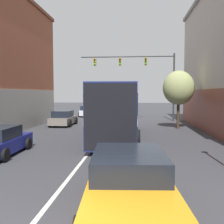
% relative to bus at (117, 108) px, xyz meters
% --- Properties ---
extents(lane_center_line, '(0.14, 40.44, 0.01)m').
position_rel_bus_xyz_m(lane_center_line, '(-1.07, 0.90, -1.91)').
color(lane_center_line, silver).
rests_on(lane_center_line, ground_plane).
extents(bus, '(2.84, 10.70, 3.41)m').
position_rel_bus_xyz_m(bus, '(0.00, 0.00, 0.00)').
color(bus, navy).
rests_on(bus, ground_plane).
extents(hatchback_foreground, '(2.41, 4.77, 1.43)m').
position_rel_bus_xyz_m(hatchback_foreground, '(1.03, -10.65, -1.23)').
color(hatchback_foreground, orange).
rests_on(hatchback_foreground, ground_plane).
extents(parked_car_left_near, '(2.40, 4.58, 1.36)m').
position_rel_bus_xyz_m(parked_car_left_near, '(-5.02, 16.23, -1.26)').
color(parked_car_left_near, silver).
rests_on(parked_car_left_near, ground_plane).
extents(parked_car_left_mid, '(1.96, 3.80, 1.35)m').
position_rel_bus_xyz_m(parked_car_left_mid, '(-5.31, 6.12, -1.27)').
color(parked_car_left_mid, slate).
rests_on(parked_car_left_mid, ground_plane).
extents(traffic_signal_gantry, '(9.90, 0.36, 7.07)m').
position_rel_bus_xyz_m(traffic_signal_gantry, '(1.90, 11.11, 3.40)').
color(traffic_signal_gantry, '#333338').
rests_on(traffic_signal_gantry, ground_plane).
extents(street_tree_near, '(2.54, 2.29, 4.75)m').
position_rel_bus_xyz_m(street_tree_near, '(4.67, 5.00, 1.42)').
color(street_tree_near, '#3D2D1E').
rests_on(street_tree_near, ground_plane).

